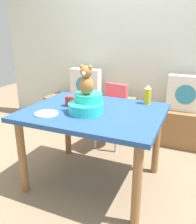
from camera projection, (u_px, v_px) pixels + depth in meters
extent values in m
plane|color=#8C7256|center=(94.00, 180.00, 2.35)|extent=(8.00, 8.00, 0.00)
cube|color=silver|center=(139.00, 40.00, 3.23)|extent=(4.40, 0.10, 2.60)
cube|color=olive|center=(130.00, 119.00, 3.35)|extent=(2.60, 0.44, 0.46)
cube|color=white|center=(86.00, 84.00, 3.44)|extent=(0.44, 0.14, 0.44)
cylinder|color=teal|center=(83.00, 85.00, 3.37)|extent=(0.24, 0.01, 0.24)
cube|color=white|center=(186.00, 93.00, 2.92)|extent=(0.44, 0.14, 0.44)
cylinder|color=teal|center=(185.00, 95.00, 2.85)|extent=(0.24, 0.01, 0.24)
cube|color=olive|center=(129.00, 100.00, 3.27)|extent=(0.20, 0.14, 0.08)
cube|color=#264C8C|center=(94.00, 112.00, 2.11)|extent=(1.22, 0.97, 0.04)
cylinder|color=olive|center=(22.00, 157.00, 2.09)|extent=(0.07, 0.07, 0.70)
cylinder|color=olive|center=(137.00, 186.00, 1.70)|extent=(0.07, 0.07, 0.70)
cylinder|color=olive|center=(68.00, 126.00, 2.77)|extent=(0.07, 0.07, 0.70)
cylinder|color=olive|center=(157.00, 142.00, 2.38)|extent=(0.07, 0.07, 0.70)
cylinder|color=#D84C59|center=(110.00, 108.00, 2.91)|extent=(0.34, 0.34, 0.10)
cube|color=#D84C59|center=(116.00, 93.00, 2.97)|extent=(0.30, 0.12, 0.24)
cube|color=white|center=(101.00, 106.00, 2.76)|extent=(0.34, 0.26, 0.02)
cylinder|color=silver|center=(95.00, 131.00, 2.94)|extent=(0.03, 0.03, 0.46)
cylinder|color=silver|center=(116.00, 135.00, 2.83)|extent=(0.03, 0.03, 0.46)
cylinder|color=silver|center=(104.00, 123.00, 3.18)|extent=(0.03, 0.03, 0.46)
cylinder|color=silver|center=(123.00, 127.00, 3.07)|extent=(0.03, 0.03, 0.46)
cylinder|color=#28CBB6|center=(86.00, 108.00, 2.02)|extent=(0.30, 0.30, 0.09)
cylinder|color=#28CBB6|center=(89.00, 97.00, 2.04)|extent=(0.24, 0.24, 0.07)
ellipsoid|color=#AA6D36|center=(86.00, 86.00, 1.97)|extent=(0.13, 0.11, 0.15)
sphere|color=#AA6D36|center=(86.00, 72.00, 1.94)|extent=(0.10, 0.10, 0.10)
sphere|color=beige|center=(84.00, 73.00, 1.90)|extent=(0.04, 0.04, 0.04)
sphere|color=#AA6D36|center=(82.00, 67.00, 1.94)|extent=(0.04, 0.04, 0.04)
sphere|color=#AA6D36|center=(90.00, 67.00, 1.91)|extent=(0.04, 0.04, 0.04)
cylinder|color=gold|center=(147.00, 96.00, 2.27)|extent=(0.07, 0.07, 0.15)
cone|color=white|center=(148.00, 87.00, 2.24)|extent=(0.06, 0.06, 0.03)
cylinder|color=#9E332D|center=(69.00, 101.00, 2.21)|extent=(0.08, 0.08, 0.09)
torus|color=#9E332D|center=(74.00, 101.00, 2.19)|extent=(0.06, 0.01, 0.06)
cylinder|color=white|center=(46.00, 114.00, 2.00)|extent=(0.20, 0.20, 0.01)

